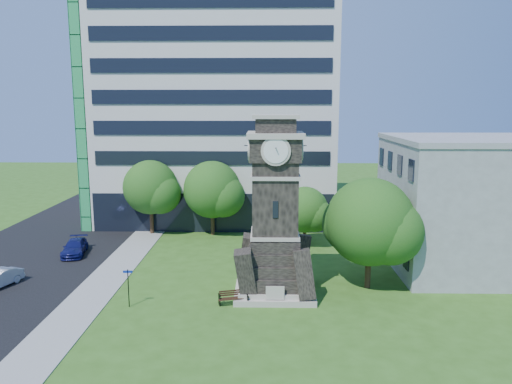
{
  "coord_description": "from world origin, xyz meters",
  "views": [
    {
      "loc": [
        2.4,
        -30.97,
        12.88
      ],
      "look_at": [
        1.64,
        6.04,
        6.37
      ],
      "focal_mm": 35.0,
      "sensor_mm": 36.0,
      "label": 1
    }
  ],
  "objects_px": {
    "park_bench": "(233,297)",
    "street_sign": "(128,284)",
    "car_east_lot": "(458,272)",
    "clock_tower": "(275,218)",
    "car_street_north": "(75,247)"
  },
  "relations": [
    {
      "from": "car_east_lot",
      "to": "car_street_north",
      "type": "bearing_deg",
      "value": 101.68
    },
    {
      "from": "clock_tower",
      "to": "car_street_north",
      "type": "height_order",
      "value": "clock_tower"
    },
    {
      "from": "car_east_lot",
      "to": "park_bench",
      "type": "distance_m",
      "value": 16.73
    },
    {
      "from": "park_bench",
      "to": "car_east_lot",
      "type": "bearing_deg",
      "value": -0.23
    },
    {
      "from": "car_street_north",
      "to": "street_sign",
      "type": "bearing_deg",
      "value": -65.64
    },
    {
      "from": "park_bench",
      "to": "street_sign",
      "type": "distance_m",
      "value": 6.8
    },
    {
      "from": "clock_tower",
      "to": "car_east_lot",
      "type": "bearing_deg",
      "value": 9.13
    },
    {
      "from": "car_east_lot",
      "to": "street_sign",
      "type": "relative_size",
      "value": 2.25
    },
    {
      "from": "car_east_lot",
      "to": "street_sign",
      "type": "height_order",
      "value": "street_sign"
    },
    {
      "from": "clock_tower",
      "to": "street_sign",
      "type": "distance_m",
      "value": 10.48
    },
    {
      "from": "car_street_north",
      "to": "park_bench",
      "type": "relative_size",
      "value": 2.28
    },
    {
      "from": "car_east_lot",
      "to": "park_bench",
      "type": "xyz_separation_m",
      "value": [
        -16.12,
        -4.44,
        -0.26
      ]
    },
    {
      "from": "clock_tower",
      "to": "car_street_north",
      "type": "bearing_deg",
      "value": 153.78
    },
    {
      "from": "car_street_north",
      "to": "car_east_lot",
      "type": "xyz_separation_m",
      "value": [
        30.63,
        -6.32,
        0.15
      ]
    },
    {
      "from": "clock_tower",
      "to": "park_bench",
      "type": "height_order",
      "value": "clock_tower"
    }
  ]
}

